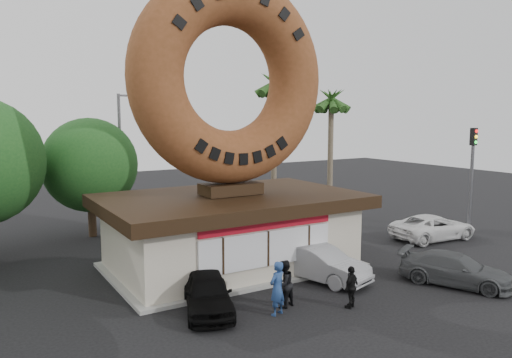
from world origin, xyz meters
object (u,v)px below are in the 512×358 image
at_px(car_white, 433,227).
at_px(person_right, 351,287).
at_px(donut_shop, 231,228).
at_px(car_grey, 455,269).
at_px(car_black, 208,293).
at_px(car_silver, 319,263).
at_px(street_lamp, 123,154).
at_px(person_left, 277,288).
at_px(traffic_signal, 472,168).
at_px(giant_donut, 230,79).
at_px(person_center, 284,284).

bearing_deg(car_white, person_right, 120.67).
distance_m(donut_shop, car_grey, 9.51).
height_order(donut_shop, person_right, donut_shop).
relative_size(person_right, car_black, 0.39).
distance_m(car_black, car_silver, 5.42).
xyz_separation_m(street_lamp, person_left, (0.62, -15.61, -3.54)).
xyz_separation_m(traffic_signal, car_silver, (-11.75, -1.47, -3.15)).
xyz_separation_m(person_right, car_black, (-4.48, 2.34, -0.09)).
distance_m(traffic_signal, car_black, 17.55).
bearing_deg(donut_shop, giant_donut, 90.00).
relative_size(person_left, car_white, 0.38).
relative_size(donut_shop, street_lamp, 1.40).
height_order(giant_donut, car_grey, giant_donut).
height_order(traffic_signal, person_center, traffic_signal).
distance_m(person_right, car_white, 11.64).
bearing_deg(donut_shop, person_right, -78.11).
xyz_separation_m(traffic_signal, car_grey, (-7.42, -4.77, -3.23)).
xyz_separation_m(person_center, car_silver, (2.90, 1.68, -0.14)).
xyz_separation_m(donut_shop, giant_donut, (0.00, 0.02, 6.55)).
xyz_separation_m(giant_donut, person_left, (-1.24, -5.61, -7.38)).
relative_size(giant_donut, person_right, 5.95).
bearing_deg(car_white, donut_shop, 88.31).
distance_m(person_left, car_white, 13.74).
height_order(street_lamp, person_right, street_lamp).
distance_m(giant_donut, car_white, 14.15).
xyz_separation_m(person_right, car_white, (10.48, 5.08, -0.08)).
bearing_deg(person_left, car_black, -56.65).
height_order(car_grey, car_white, car_white).
relative_size(giant_donut, car_white, 1.85).
relative_size(donut_shop, traffic_signal, 1.84).
xyz_separation_m(donut_shop, car_silver, (2.25, -3.47, -1.05)).
bearing_deg(street_lamp, traffic_signal, -37.14).
xyz_separation_m(person_left, car_black, (-1.89, 1.51, -0.27)).
height_order(street_lamp, car_black, street_lamp).
relative_size(street_lamp, car_white, 1.64).
xyz_separation_m(giant_donut, traffic_signal, (14.00, -2.01, -4.45)).
height_order(donut_shop, car_black, donut_shop).
distance_m(person_right, car_grey, 5.24).
bearing_deg(person_center, car_white, -179.92).
distance_m(person_center, car_grey, 7.42).
bearing_deg(person_center, person_left, 20.65).
xyz_separation_m(donut_shop, person_center, (-0.65, -5.14, -0.91)).
xyz_separation_m(street_lamp, car_white, (13.69, -11.36, -3.80)).
bearing_deg(person_left, car_white, 179.86).
bearing_deg(car_silver, donut_shop, 105.81).
relative_size(donut_shop, person_right, 7.37).
relative_size(person_left, person_center, 1.10).
height_order(donut_shop, person_center, donut_shop).
distance_m(traffic_signal, car_silver, 12.25).
bearing_deg(traffic_signal, car_white, 163.46).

